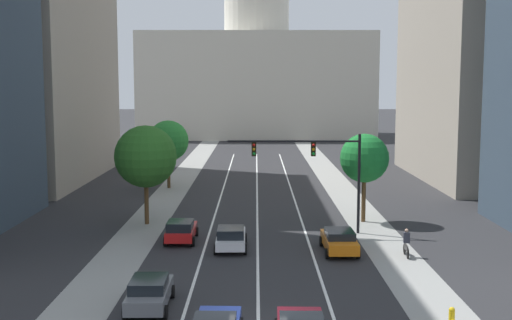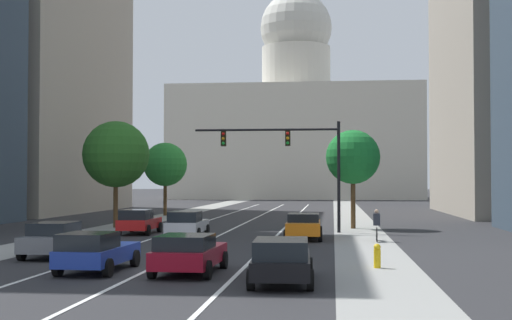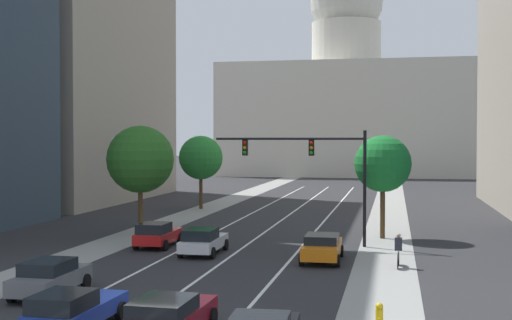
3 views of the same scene
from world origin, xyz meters
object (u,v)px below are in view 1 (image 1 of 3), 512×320
at_px(capitol_building, 260,71).
at_px(street_tree_mid_left, 171,141).
at_px(traffic_signal_mast, 320,162).
at_px(street_tree_near_right, 368,158).
at_px(car_white, 234,237).
at_px(cyclist, 410,243).
at_px(car_gray, 153,292).
at_px(car_red, 184,230).
at_px(fire_hydrant, 455,317).
at_px(car_orange, 342,241).
at_px(street_tree_near_left, 149,157).

xyz_separation_m(capitol_building, street_tree_mid_left, (-8.83, -65.01, -8.10)).
distance_m(traffic_signal_mast, street_tree_near_right, 5.49).
distance_m(car_white, cyclist, 10.82).
bearing_deg(car_white, car_gray, 162.26).
bearing_deg(car_red, fire_hydrant, -139.17).
bearing_deg(traffic_signal_mast, cyclist, -52.09).
xyz_separation_m(car_orange, traffic_signal_mast, (-0.92, 5.23, 4.30)).
xyz_separation_m(cyclist, street_tree_near_left, (-17.23, 9.26, 4.21)).
bearing_deg(fire_hydrant, car_gray, 169.89).
bearing_deg(street_tree_mid_left, street_tree_near_left, -88.00).
height_order(capitol_building, street_tree_near_left, capitol_building).
relative_size(capitol_building, street_tree_near_right, 6.61).
bearing_deg(car_white, car_orange, -97.34).
relative_size(traffic_signal_mast, street_tree_near_left, 1.25).
relative_size(car_red, street_tree_near_right, 0.62).
relative_size(car_gray, cyclist, 2.51).
bearing_deg(traffic_signal_mast, capitol_building, 92.79).
distance_m(street_tree_near_right, street_tree_mid_left, 23.29).
bearing_deg(street_tree_near_left, capitol_building, 84.25).
relative_size(fire_hydrant, cyclist, 0.53).
xyz_separation_m(fire_hydrant, street_tree_near_left, (-16.55, 20.84, 4.60)).
xyz_separation_m(capitol_building, cyclist, (8.99, -91.17, -11.99)).
distance_m(car_orange, car_gray, 14.36).
height_order(car_gray, street_tree_mid_left, street_tree_mid_left).
distance_m(capitol_building, car_white, 90.21).
distance_m(car_white, car_orange, 6.79).
height_order(car_orange, fire_hydrant, car_orange).
bearing_deg(street_tree_near_right, capitol_building, 95.66).
relative_size(traffic_signal_mast, fire_hydrant, 10.12).
height_order(fire_hydrant, street_tree_near_right, street_tree_near_right).
xyz_separation_m(car_white, traffic_signal_mast, (5.82, 4.44, 4.29)).
bearing_deg(car_white, traffic_signal_mast, -53.37).
bearing_deg(car_red, street_tree_near_right, -64.39).
height_order(car_red, car_gray, car_red).
distance_m(car_orange, street_tree_near_right, 10.40).
height_order(car_orange, street_tree_near_right, street_tree_near_right).
distance_m(traffic_signal_mast, cyclist, 8.95).
distance_m(car_white, street_tree_near_right, 13.41).
height_order(car_orange, street_tree_near_left, street_tree_near_left).
height_order(capitol_building, traffic_signal_mast, capitol_building).
relative_size(car_red, car_gray, 0.97).
distance_m(traffic_signal_mast, fire_hydrant, 18.85).
bearing_deg(car_gray, cyclist, -57.77).
distance_m(capitol_building, car_red, 88.40).
bearing_deg(street_tree_near_left, car_gray, -80.20).
distance_m(car_gray, cyclist, 16.79).
height_order(capitol_building, car_orange, capitol_building).
bearing_deg(traffic_signal_mast, car_red, -164.87).
distance_m(car_gray, fire_hydrant, 13.57).
relative_size(car_orange, car_gray, 1.06).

